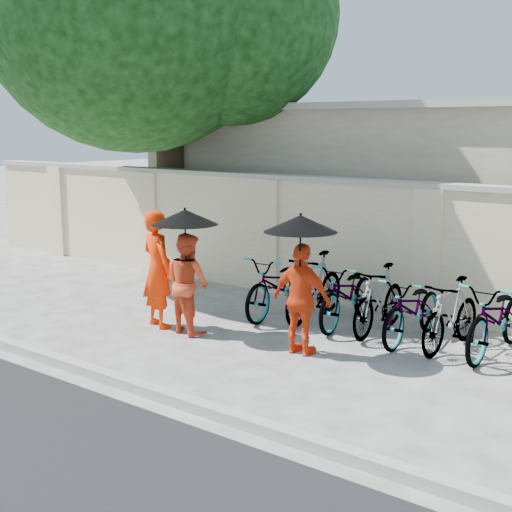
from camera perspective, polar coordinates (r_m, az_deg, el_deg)
The scene contains 16 objects.
ground at distance 9.83m, azimuth -5.19°, elevation -6.93°, with size 80.00×80.00×0.00m, color #B5B5B3.
kerb at distance 8.72m, azimuth -12.96°, elevation -9.03°, with size 40.00×0.16×0.12m, color #A0A196.
compound_wall at distance 11.56m, azimuth 9.36°, elevation 0.71°, with size 20.00×0.30×2.00m, color beige.
shade_tree at distance 14.24m, azimuth -8.25°, elevation 19.11°, with size 6.70×6.20×8.20m.
monk_left at distance 10.47m, azimuth -7.88°, elevation -1.04°, with size 0.63×0.41×1.72m, color #FE2E04.
monk_center at distance 10.14m, azimuth -5.50°, elevation -2.17°, with size 0.70×0.55×1.44m, color #DD4720.
parasol_center at distance 9.89m, azimuth -5.71°, elevation 3.12°, with size 0.92×0.92×0.96m.
monk_right at distance 9.15m, azimuth 3.69°, elevation -3.48°, with size 0.85×0.36×1.46m, color red.
parasol_right at distance 8.89m, azimuth 3.58°, elevation 2.60°, with size 0.93×0.93×1.00m.
bike_0 at distance 11.03m, azimuth 1.93°, elevation -2.36°, with size 0.64×1.84×0.97m, color slate.
bike_1 at distance 10.82m, azimuth 4.70°, elevation -2.48°, with size 0.48×1.71×1.03m, color slate.
bike_2 at distance 10.59m, azimuth 7.37°, elevation -3.02°, with size 0.63×1.82×0.96m, color slate.
bike_3 at distance 10.26m, azimuth 9.83°, elevation -3.47°, with size 0.46×1.63×0.98m, color slate.
bike_4 at distance 9.97m, azimuth 12.47°, elevation -4.17°, with size 0.60×1.73×0.91m, color slate.
bike_5 at distance 9.71m, azimuth 15.33°, elevation -4.56°, with size 0.45×1.58×0.95m, color slate.
bike_6 at distance 9.66m, azimuth 18.74°, elevation -4.73°, with size 0.65×1.87×0.98m, color slate.
Camera 1 is at (6.46, -6.81, 2.93)m, focal length 50.00 mm.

